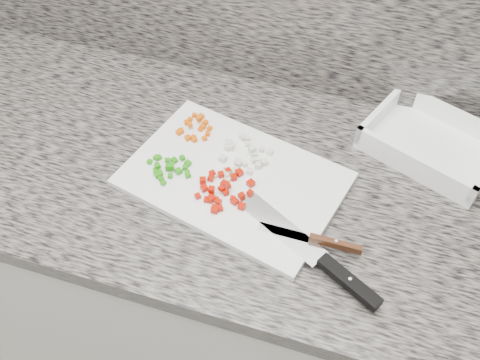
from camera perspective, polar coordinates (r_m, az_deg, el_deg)
name	(u,v)px	position (r m, az deg, el deg)	size (l,w,h in m)	color
cabinet	(232,281)	(1.50, -0.91, -10.70)	(3.92, 0.62, 0.86)	beige
countertop	(229,175)	(1.13, -1.19, 0.52)	(3.96, 0.64, 0.04)	#645F58
cutting_board	(234,179)	(1.08, -0.69, 0.10)	(0.42, 0.28, 0.01)	white
carrot_pile	(195,128)	(1.17, -4.82, 5.55)	(0.07, 0.09, 0.02)	#D55404
onion_pile	(244,153)	(1.11, 0.41, 2.91)	(0.11, 0.10, 0.02)	beige
green_pepper_pile	(168,168)	(1.09, -7.64, 1.27)	(0.10, 0.09, 0.02)	#21860C
red_pepper_pile	(223,190)	(1.05, -1.81, -1.06)	(0.11, 0.12, 0.02)	#AB1102
garlic_pile	(227,174)	(1.08, -1.40, 0.63)	(0.05, 0.04, 0.01)	beige
chef_knife	(324,262)	(0.97, 8.99, -8.64)	(0.30, 0.19, 0.02)	white
paring_knife	(322,241)	(0.99, 8.76, -6.44)	(0.19, 0.02, 0.02)	white
tray	(432,144)	(1.20, 19.75, 3.61)	(0.32, 0.28, 0.06)	white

